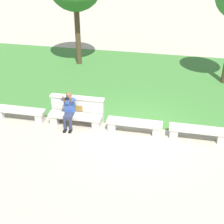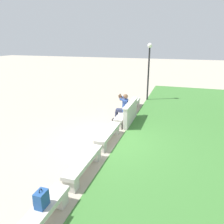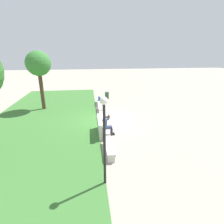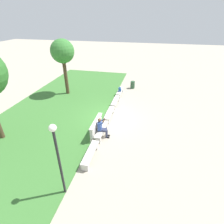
{
  "view_description": "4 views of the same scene",
  "coord_description": "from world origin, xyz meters",
  "px_view_note": "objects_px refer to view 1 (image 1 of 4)",
  "views": [
    {
      "loc": [
        1.11,
        -9.24,
        6.17
      ],
      "look_at": [
        -0.75,
        -0.29,
        0.89
      ],
      "focal_mm": 50.0,
      "sensor_mm": 36.0,
      "label": 1
    },
    {
      "loc": [
        7.17,
        2.47,
        3.69
      ],
      "look_at": [
        -1.11,
        -0.21,
        0.82
      ],
      "focal_mm": 35.0,
      "sensor_mm": 36.0,
      "label": 2
    },
    {
      "loc": [
        -12.16,
        0.87,
        4.95
      ],
      "look_at": [
        -1.03,
        -0.58,
        1.03
      ],
      "focal_mm": 28.0,
      "sensor_mm": 36.0,
      "label": 3
    },
    {
      "loc": [
        -10.95,
        -2.66,
        6.8
      ],
      "look_at": [
        -0.6,
        -0.34,
        0.84
      ],
      "focal_mm": 28.0,
      "sensor_mm": 36.0,
      "label": 4
    }
  ],
  "objects_px": {
    "bench_far": "(198,132)",
    "person_photographer": "(69,108)",
    "bench_near": "(75,118)",
    "bench_mid": "(134,125)",
    "bench_main": "(20,112)"
  },
  "relations": [
    {
      "from": "bench_near",
      "to": "bench_mid",
      "type": "distance_m",
      "value": 2.18
    },
    {
      "from": "bench_main",
      "to": "bench_mid",
      "type": "bearing_deg",
      "value": 0.0
    },
    {
      "from": "bench_main",
      "to": "bench_far",
      "type": "bearing_deg",
      "value": 0.0
    },
    {
      "from": "bench_main",
      "to": "bench_near",
      "type": "distance_m",
      "value": 2.18
    },
    {
      "from": "bench_far",
      "to": "person_photographer",
      "type": "distance_m",
      "value": 4.56
    },
    {
      "from": "bench_main",
      "to": "bench_far",
      "type": "relative_size",
      "value": 1.0
    },
    {
      "from": "bench_near",
      "to": "bench_far",
      "type": "distance_m",
      "value": 4.36
    },
    {
      "from": "bench_near",
      "to": "bench_far",
      "type": "xyz_separation_m",
      "value": [
        4.36,
        0.0,
        0.0
      ]
    },
    {
      "from": "bench_far",
      "to": "person_photographer",
      "type": "bearing_deg",
      "value": -179.02
    },
    {
      "from": "bench_near",
      "to": "bench_mid",
      "type": "bearing_deg",
      "value": 0.0
    },
    {
      "from": "person_photographer",
      "to": "bench_near",
      "type": "bearing_deg",
      "value": 22.77
    },
    {
      "from": "bench_main",
      "to": "bench_mid",
      "type": "xyz_separation_m",
      "value": [
        4.36,
        0.0,
        0.0
      ]
    },
    {
      "from": "bench_mid",
      "to": "bench_far",
      "type": "bearing_deg",
      "value": 0.0
    },
    {
      "from": "bench_main",
      "to": "bench_far",
      "type": "xyz_separation_m",
      "value": [
        6.53,
        0.0,
        0.0
      ]
    },
    {
      "from": "bench_main",
      "to": "bench_mid",
      "type": "distance_m",
      "value": 4.36
    }
  ]
}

